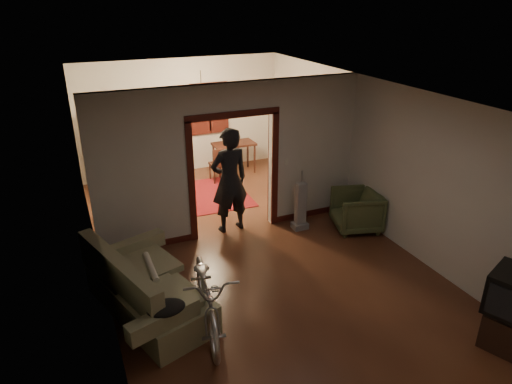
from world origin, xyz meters
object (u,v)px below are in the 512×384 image
bicycle (207,294)px  locker (135,149)px  armchair (356,210)px  person (229,181)px  sofa (148,282)px  desk (234,158)px

bicycle → locker: locker is taller
armchair → person: bearing=-96.9°
bicycle → locker: (0.03, 5.41, 0.40)m
armchair → person: person is taller
sofa → person: size_ratio=1.05×
locker → desk: size_ratio=1.76×
person → desk: (1.16, 2.81, -0.62)m
armchair → locker: 5.19m
armchair → desk: size_ratio=0.82×
bicycle → armchair: 3.79m
sofa → desk: sofa is taller
sofa → bicycle: bicycle is taller
person → desk: person is taller
person → locker: bearing=-73.7°
person → desk: 3.10m
desk → person: bearing=-119.0°
locker → desk: 2.44m
person → locker: person is taller
locker → desk: (2.38, -0.12, -0.53)m
bicycle → armchair: (3.46, 1.54, -0.12)m
armchair → locker: size_ratio=0.47×
sofa → person: bearing=26.3°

